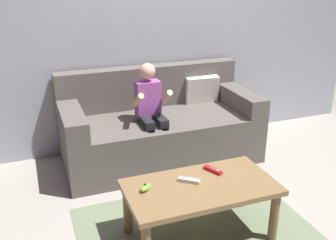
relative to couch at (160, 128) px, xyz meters
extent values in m
plane|color=#9E998E|center=(0.15, -1.06, -0.30)|extent=(8.87, 8.87, 0.00)
cube|color=#999EA8|center=(0.15, 0.40, 0.95)|extent=(4.43, 0.05, 2.50)
cube|color=#56514C|center=(-0.01, -0.05, -0.08)|extent=(1.75, 0.80, 0.43)
cube|color=#56514C|center=(-0.01, 0.27, 0.33)|extent=(1.75, 0.16, 0.39)
cube|color=#56514C|center=(-0.79, -0.05, 0.22)|extent=(0.18, 0.80, 0.17)
cube|color=#56514C|center=(0.78, -0.05, 0.22)|extent=(0.18, 0.80, 0.17)
cube|color=silver|center=(0.50, 0.19, 0.27)|extent=(0.34, 0.17, 0.28)
cylinder|color=black|center=(-0.20, -0.35, -0.08)|extent=(0.07, 0.07, 0.43)
cylinder|color=black|center=(-0.07, -0.35, -0.08)|extent=(0.07, 0.07, 0.43)
cube|color=black|center=(-0.20, -0.22, 0.17)|extent=(0.08, 0.26, 0.08)
cube|color=black|center=(-0.07, -0.22, 0.17)|extent=(0.08, 0.26, 0.08)
cube|color=#994C9E|center=(-0.14, -0.09, 0.32)|extent=(0.21, 0.12, 0.32)
cylinder|color=#DBAA87|center=(-0.26, -0.20, 0.36)|extent=(0.05, 0.23, 0.18)
cylinder|color=#DBAA87|center=(-0.01, -0.20, 0.36)|extent=(0.05, 0.23, 0.18)
sphere|color=#DBAA87|center=(-0.14, -0.09, 0.57)|extent=(0.14, 0.14, 0.14)
cube|color=brown|center=(-0.14, -1.19, 0.07)|extent=(0.97, 0.51, 0.04)
cylinder|color=brown|center=(0.29, -1.39, -0.12)|extent=(0.06, 0.06, 0.35)
cylinder|color=brown|center=(-0.57, -0.98, -0.12)|extent=(0.06, 0.06, 0.35)
cylinder|color=brown|center=(0.29, -0.98, -0.12)|extent=(0.06, 0.06, 0.35)
cube|color=#6B7A5B|center=(-0.14, -1.19, -0.29)|extent=(1.56, 1.20, 0.01)
cube|color=white|center=(-0.20, -1.13, 0.10)|extent=(0.13, 0.11, 0.02)
cylinder|color=#99999E|center=(-0.23, -1.10, 0.12)|extent=(0.02, 0.02, 0.00)
cylinder|color=silver|center=(-0.20, -1.13, 0.11)|extent=(0.01, 0.01, 0.00)
cylinder|color=silver|center=(-0.18, -1.14, 0.11)|extent=(0.01, 0.01, 0.00)
ellipsoid|color=#72C638|center=(-0.49, -1.12, 0.11)|extent=(0.10, 0.09, 0.04)
cylinder|color=#4C4C51|center=(-0.49, -1.12, 0.14)|extent=(0.02, 0.02, 0.01)
cube|color=red|center=(0.01, -1.06, 0.10)|extent=(0.09, 0.14, 0.02)
cylinder|color=#99999E|center=(0.03, -1.09, 0.12)|extent=(0.02, 0.02, 0.00)
cylinder|color=silver|center=(0.01, -1.06, 0.11)|extent=(0.01, 0.01, 0.00)
cylinder|color=silver|center=(0.00, -1.04, 0.11)|extent=(0.01, 0.01, 0.00)
camera|label=1|loc=(-1.09, -3.12, 1.38)|focal=41.54mm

